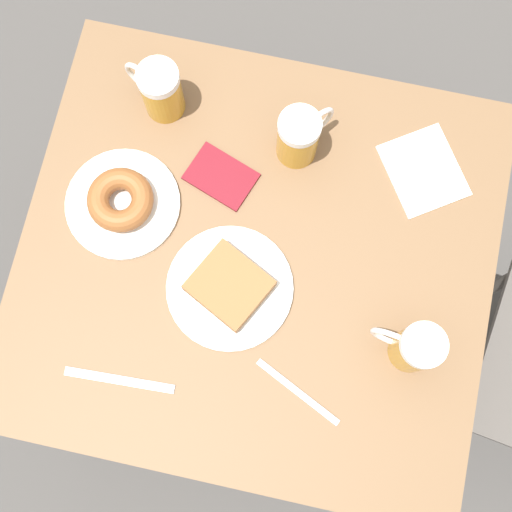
{
  "coord_description": "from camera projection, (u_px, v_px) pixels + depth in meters",
  "views": [
    {
      "loc": [
        0.28,
        0.06,
        2.04
      ],
      "look_at": [
        0.0,
        0.0,
        0.75
      ],
      "focal_mm": 50.0,
      "sensor_mm": 36.0,
      "label": 1
    }
  ],
  "objects": [
    {
      "name": "beer_mug_left",
      "position": [
        415.0,
        347.0,
        1.24
      ],
      "size": [
        0.08,
        0.12,
        0.13
      ],
      "color": "#C68C23",
      "rests_on": "table"
    },
    {
      "name": "beer_mug_center",
      "position": [
        160.0,
        90.0,
        1.34
      ],
      "size": [
        0.08,
        0.12,
        0.13
      ],
      "color": "#C68C23",
      "rests_on": "table"
    },
    {
      "name": "fork",
      "position": [
        298.0,
        392.0,
        1.28
      ],
      "size": [
        0.09,
        0.17,
        0.0
      ],
      "rotation": [
        0.0,
        0.0,
        2.7
      ],
      "color": "silver",
      "rests_on": "table"
    },
    {
      "name": "table",
      "position": [
        256.0,
        266.0,
        1.4
      ],
      "size": [
        0.83,
        0.89,
        0.73
      ],
      "color": "brown",
      "rests_on": "ground_plane"
    },
    {
      "name": "plate_with_cake",
      "position": [
        230.0,
        287.0,
        1.31
      ],
      "size": [
        0.24,
        0.24,
        0.05
      ],
      "color": "white",
      "rests_on": "table"
    },
    {
      "name": "knife",
      "position": [
        120.0,
        380.0,
        1.29
      ],
      "size": [
        0.03,
        0.2,
        0.0
      ],
      "rotation": [
        0.0,
        0.0,
        3.19
      ],
      "color": "silver",
      "rests_on": "table"
    },
    {
      "name": "ground_plane",
      "position": [
        256.0,
        313.0,
        2.05
      ],
      "size": [
        8.0,
        8.0,
        0.0
      ],
      "primitive_type": "plane",
      "color": "#474442"
    },
    {
      "name": "passport_near_edge",
      "position": [
        221.0,
        176.0,
        1.37
      ],
      "size": [
        0.13,
        0.15,
        0.01
      ],
      "rotation": [
        0.0,
        0.0,
        2.79
      ],
      "color": "maroon",
      "rests_on": "table"
    },
    {
      "name": "plate_with_donut",
      "position": [
        121.0,
        202.0,
        1.34
      ],
      "size": [
        0.22,
        0.22,
        0.05
      ],
      "color": "white",
      "rests_on": "table"
    },
    {
      "name": "beer_mug_right",
      "position": [
        299.0,
        136.0,
        1.32
      ],
      "size": [
        0.11,
        0.1,
        0.13
      ],
      "color": "#C68C23",
      "rests_on": "table"
    },
    {
      "name": "napkin_folded",
      "position": [
        424.0,
        171.0,
        1.37
      ],
      "size": [
        0.2,
        0.2,
        0.0
      ],
      "rotation": [
        0.0,
        0.0,
        3.73
      ],
      "color": "white",
      "rests_on": "table"
    }
  ]
}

